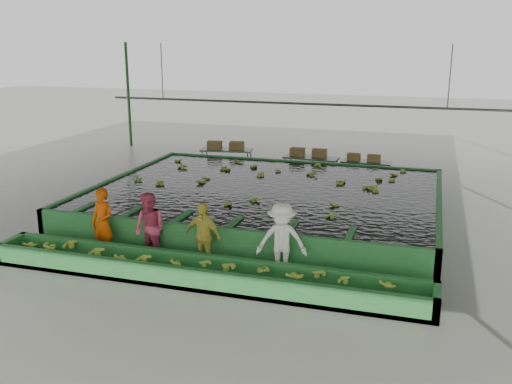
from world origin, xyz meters
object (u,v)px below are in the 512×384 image
(flotation_tank, at_px, (266,201))
(box_stack_mid, at_px, (308,156))
(worker_c, at_px, (203,236))
(box_stack_left, at_px, (226,149))
(sorting_trough, at_px, (200,272))
(packing_table_right, at_px, (366,172))
(box_stack_right, at_px, (364,161))
(packing_table_mid, at_px, (311,169))
(packing_table_left, at_px, (227,160))
(worker_b, at_px, (150,228))
(worker_d, at_px, (282,241))
(worker_a, at_px, (103,223))

(flotation_tank, relative_size, box_stack_mid, 7.32)
(worker_c, bearing_deg, box_stack_left, 118.63)
(sorting_trough, xyz_separation_m, packing_table_right, (2.38, 10.05, 0.16))
(box_stack_mid, xyz_separation_m, box_stack_right, (2.03, 0.18, -0.09))
(sorting_trough, relative_size, packing_table_mid, 4.99)
(flotation_tank, distance_m, packing_table_left, 6.04)
(flotation_tank, height_order, packing_table_right, flotation_tank)
(packing_table_left, xyz_separation_m, packing_table_mid, (3.52, -0.47, -0.01))
(flotation_tank, xyz_separation_m, box_stack_left, (-3.15, 5.10, 0.47))
(box_stack_right, bearing_deg, worker_b, -112.79)
(flotation_tank, relative_size, worker_b, 5.93)
(packing_table_left, relative_size, packing_table_mid, 1.01)
(flotation_tank, height_order, worker_d, worker_d)
(worker_a, xyz_separation_m, packing_table_left, (-0.27, 9.46, -0.39))
(worker_a, bearing_deg, box_stack_mid, 80.31)
(worker_a, height_order, packing_table_mid, worker_a)
(sorting_trough, distance_m, packing_table_mid, 9.81)
(worker_d, height_order, box_stack_left, worker_d)
(box_stack_right, bearing_deg, worker_c, -105.32)
(worker_c, bearing_deg, flotation_tank, 98.13)
(box_stack_mid, relative_size, box_stack_right, 1.14)
(packing_table_left, height_order, packing_table_mid, packing_table_left)
(packing_table_left, bearing_deg, flotation_tank, -58.70)
(worker_d, bearing_deg, packing_table_left, 105.32)
(sorting_trough, height_order, worker_d, worker_d)
(packing_table_mid, xyz_separation_m, packing_table_right, (2.00, 0.25, -0.04))
(worker_a, height_order, worker_b, worker_a)
(packing_table_right, bearing_deg, box_stack_mid, -174.93)
(worker_a, xyz_separation_m, worker_d, (4.48, 0.00, 0.02))
(packing_table_right, height_order, box_stack_left, box_stack_left)
(packing_table_left, bearing_deg, packing_table_right, -2.27)
(worker_a, distance_m, packing_table_right, 10.64)
(box_stack_left, xyz_separation_m, box_stack_right, (5.44, -0.16, -0.10))
(sorting_trough, xyz_separation_m, worker_d, (1.62, 0.80, 0.62))
(sorting_trough, xyz_separation_m, box_stack_right, (2.28, 10.04, 0.57))
(box_stack_left, bearing_deg, box_stack_mid, -5.71)
(box_stack_mid, distance_m, box_stack_right, 2.04)
(worker_b, xyz_separation_m, worker_c, (1.35, 0.00, -0.05))
(worker_d, bearing_deg, box_stack_left, 105.55)
(worker_b, relative_size, packing_table_mid, 0.84)
(worker_a, bearing_deg, box_stack_right, 70.18)
(packing_table_right, relative_size, box_stack_mid, 1.32)
(worker_a, xyz_separation_m, box_stack_right, (5.15, 9.24, -0.03))
(worker_a, xyz_separation_m, packing_table_mid, (3.24, 9.00, -0.40))
(sorting_trough, distance_m, worker_c, 1.00)
(worker_b, bearing_deg, worker_d, 18.08)
(packing_table_mid, height_order, packing_table_right, packing_table_mid)
(flotation_tank, xyz_separation_m, worker_c, (-0.25, -4.30, 0.34))
(box_stack_mid, bearing_deg, packing_table_right, 5.07)
(worker_a, height_order, box_stack_mid, worker_a)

